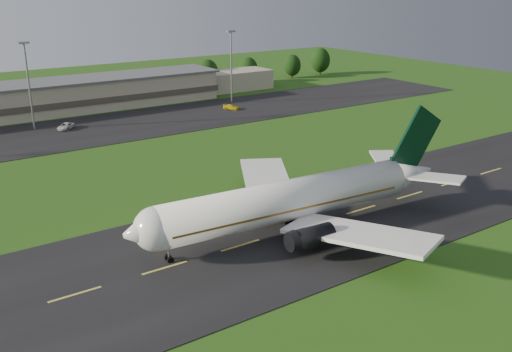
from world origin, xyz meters
TOP-DOWN VIEW (x-y plane):
  - ground at (0.00, 0.00)m, footprint 360.00×360.00m
  - taxiway at (0.00, 0.00)m, footprint 220.00×30.00m
  - apron at (0.00, 72.00)m, footprint 260.00×30.00m
  - airliner at (19.57, -0.07)m, footprint 51.29×42.06m
  - terminal at (6.40, 96.18)m, footprint 145.00×16.00m
  - light_mast_centre at (5.00, 80.00)m, footprint 2.40×1.20m
  - light_mast_east at (60.00, 80.00)m, footprint 2.40×1.20m
  - tree_line at (31.84, 105.65)m, footprint 200.17×8.44m
  - service_vehicle_c at (11.18, 75.86)m, footprint 5.39×5.47m
  - service_vehicle_d at (54.99, 72.24)m, footprint 4.13×4.77m

SIDE VIEW (x-z plane):
  - ground at x=0.00m, z-range 0.00..0.00m
  - taxiway at x=0.00m, z-range 0.00..0.10m
  - apron at x=0.00m, z-range 0.00..0.10m
  - service_vehicle_d at x=54.99m, z-range 0.10..1.42m
  - service_vehicle_c at x=11.18m, z-range 0.10..1.56m
  - terminal at x=6.40m, z-range -0.21..8.19m
  - airliner at x=19.57m, z-range -3.13..12.45m
  - tree_line at x=31.84m, z-range -0.05..9.71m
  - light_mast_centre at x=5.00m, z-range 2.56..22.91m
  - light_mast_east at x=60.00m, z-range 2.56..22.91m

